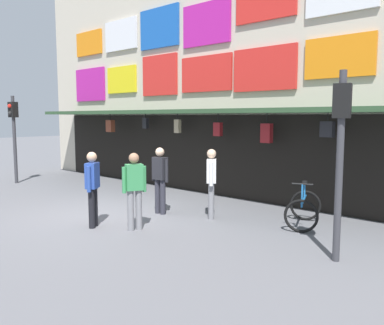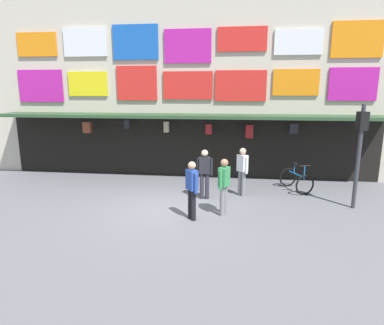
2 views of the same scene
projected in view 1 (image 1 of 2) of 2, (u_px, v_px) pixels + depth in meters
name	position (u px, v px, depth m)	size (l,w,h in m)	color
ground_plane	(103.00, 215.00, 10.13)	(80.00, 80.00, 0.00)	slate
shopfront	(218.00, 69.00, 13.04)	(18.00, 2.60, 8.00)	beige
traffic_light_near	(14.00, 125.00, 14.79)	(0.32, 0.35, 3.20)	#38383D
traffic_light_far	(341.00, 135.00, 6.68)	(0.34, 0.35, 3.20)	#38383D
bicycle_parked	(303.00, 209.00, 9.05)	(1.10, 1.35, 1.05)	black
pedestrian_in_white	(93.00, 185.00, 8.93)	(0.39, 0.45, 1.68)	black
pedestrian_in_black	(211.00, 180.00, 9.70)	(0.40, 0.43, 1.68)	gray
pedestrian_in_blue	(160.00, 177.00, 10.17)	(0.53, 0.24, 1.68)	#2D2D38
pedestrian_in_red	(134.00, 187.00, 8.68)	(0.35, 0.49, 1.68)	gray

